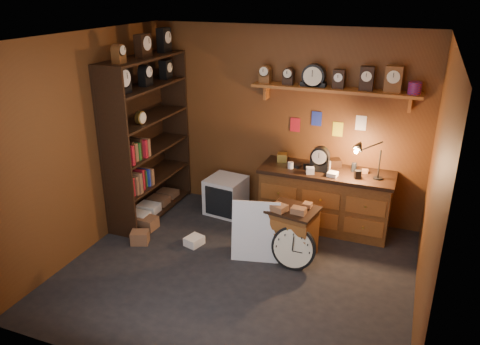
% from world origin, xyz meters
% --- Properties ---
extents(floor, '(4.00, 4.00, 0.00)m').
position_xyz_m(floor, '(0.00, 0.00, 0.00)').
color(floor, black).
rests_on(floor, ground).
extents(room_shell, '(4.02, 3.62, 2.71)m').
position_xyz_m(room_shell, '(0.04, 0.11, 1.72)').
color(room_shell, '#5E3416').
rests_on(room_shell, ground).
extents(shelving_unit, '(0.47, 1.60, 2.58)m').
position_xyz_m(shelving_unit, '(-1.79, 0.98, 1.25)').
color(shelving_unit, black).
rests_on(shelving_unit, ground).
extents(workbench, '(1.80, 0.66, 1.36)m').
position_xyz_m(workbench, '(0.72, 1.47, 0.47)').
color(workbench, brown).
rests_on(workbench, ground).
extents(low_cabinet, '(0.65, 0.57, 0.74)m').
position_xyz_m(low_cabinet, '(0.50, 0.57, 0.36)').
color(low_cabinet, brown).
rests_on(low_cabinet, ground).
extents(big_round_clock, '(0.54, 0.17, 0.54)m').
position_xyz_m(big_round_clock, '(0.59, 0.32, 0.27)').
color(big_round_clock, black).
rests_on(big_round_clock, ground).
extents(white_panel, '(0.61, 0.29, 0.78)m').
position_xyz_m(white_panel, '(0.10, 0.33, 0.00)').
color(white_panel, silver).
rests_on(white_panel, ground).
extents(mini_fridge, '(0.58, 0.60, 0.54)m').
position_xyz_m(mini_fridge, '(-0.74, 1.39, 0.27)').
color(mini_fridge, silver).
rests_on(mini_fridge, ground).
extents(floor_box_a, '(0.28, 0.24, 0.17)m').
position_xyz_m(floor_box_a, '(-1.58, 0.51, 0.08)').
color(floor_box_a, brown).
rests_on(floor_box_a, ground).
extents(floor_box_b, '(0.25, 0.27, 0.11)m').
position_xyz_m(floor_box_b, '(-0.76, 0.35, 0.06)').
color(floor_box_b, white).
rests_on(floor_box_b, ground).
extents(floor_box_c, '(0.28, 0.26, 0.17)m').
position_xyz_m(floor_box_c, '(-1.45, 0.13, 0.08)').
color(floor_box_c, brown).
rests_on(floor_box_c, ground).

